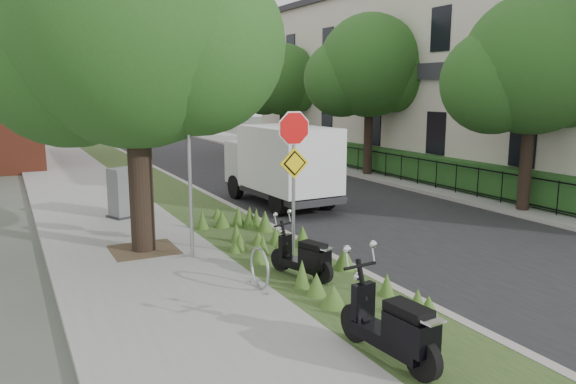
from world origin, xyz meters
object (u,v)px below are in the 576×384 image
sign_assembly (294,155)px  scooter_near (307,261)px  box_truck (282,161)px  utility_cabinet (127,193)px  scooter_far (398,334)px

sign_assembly → scooter_near: 2.19m
box_truck → utility_cabinet: 4.82m
scooter_far → utility_cabinet: (-1.34, 10.44, 0.23)m
sign_assembly → utility_cabinet: sign_assembly is taller
scooter_far → scooter_near: bearing=80.4°
scooter_far → box_truck: bearing=71.6°
scooter_near → box_truck: bearing=67.4°
box_truck → utility_cabinet: bearing=178.6°
sign_assembly → scooter_far: bearing=-100.9°
scooter_near → utility_cabinet: bearing=105.4°
scooter_near → box_truck: size_ratio=0.31×
sign_assembly → scooter_near: size_ratio=2.17×
sign_assembly → box_truck: 6.35m
scooter_near → sign_assembly: bearing=75.3°
box_truck → sign_assembly: bearing=-114.0°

